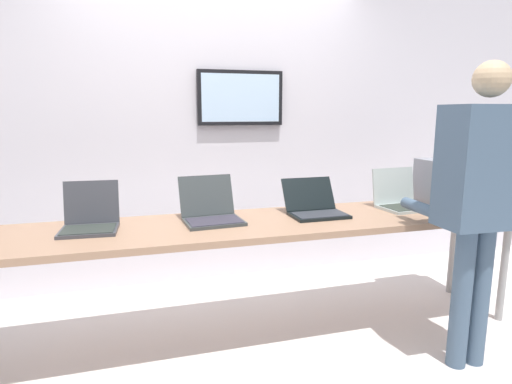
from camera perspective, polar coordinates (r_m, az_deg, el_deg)
name	(u,v)px	position (r m, az deg, el deg)	size (l,w,h in m)	color
ground	(251,340)	(2.98, -0.73, -19.18)	(8.00, 8.00, 0.04)	silver
back_wall	(215,119)	(3.69, -5.48, 9.63)	(8.00, 0.11, 2.80)	silver
workbench	(250,229)	(2.69, -0.77, -4.95)	(3.75, 0.70, 0.79)	#967157
equipment_box	(453,181)	(3.51, 24.72, 1.28)	(0.44, 0.37, 0.33)	gray
laptop_station_1	(90,219)	(2.67, -21.25, -3.39)	(0.33, 0.33, 0.27)	#383A40
laptop_station_2	(211,211)	(2.70, -6.03, -2.58)	(0.37, 0.39, 0.27)	#343A3B
laptop_station_3	(315,207)	(2.87, 7.85, -1.97)	(0.37, 0.36, 0.23)	black
laptop_station_4	(401,199)	(3.23, 18.80, -0.89)	(0.38, 0.34, 0.27)	#AAB7B3
person	(480,188)	(2.65, 27.68, 0.42)	(0.45, 0.60, 1.73)	#43586F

